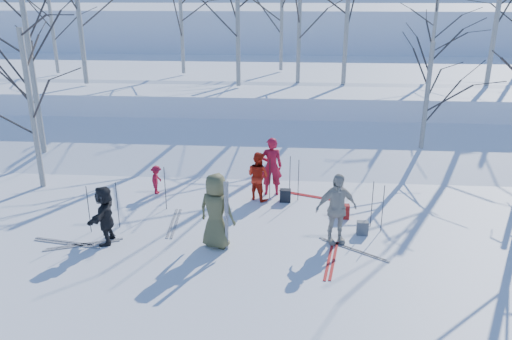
# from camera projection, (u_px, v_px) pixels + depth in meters

# --- Properties ---
(ground) EXTENTS (120.00, 120.00, 0.00)m
(ground) POSITION_uv_depth(u_px,v_px,m) (252.00, 234.00, 13.50)
(ground) COLOR white
(ground) RESTS_ON ground
(snow_ramp) EXTENTS (70.00, 9.49, 4.12)m
(snow_ramp) POSITION_uv_depth(u_px,v_px,m) (267.00, 151.00, 20.03)
(snow_ramp) COLOR white
(snow_ramp) RESTS_ON ground
(snow_plateau) EXTENTS (70.00, 18.00, 2.20)m
(snow_plateau) POSITION_uv_depth(u_px,v_px,m) (277.00, 86.00, 29.14)
(snow_plateau) COLOR white
(snow_plateau) RESTS_ON ground
(far_hill) EXTENTS (90.00, 30.00, 6.00)m
(far_hill) POSITION_uv_depth(u_px,v_px,m) (285.00, 38.00, 48.53)
(far_hill) COLOR white
(far_hill) RESTS_ON ground
(skier_olive_center) EXTENTS (1.12, 0.92, 1.97)m
(skier_olive_center) POSITION_uv_depth(u_px,v_px,m) (216.00, 211.00, 12.52)
(skier_olive_center) COLOR brown
(skier_olive_center) RESTS_ON ground
(skier_red_north) EXTENTS (0.72, 0.50, 1.90)m
(skier_red_north) POSITION_uv_depth(u_px,v_px,m) (271.00, 166.00, 15.86)
(skier_red_north) COLOR #AD1028
(skier_red_north) RESTS_ON ground
(skier_redor_behind) EXTENTS (0.95, 0.91, 1.55)m
(skier_redor_behind) POSITION_uv_depth(u_px,v_px,m) (258.00, 176.00, 15.52)
(skier_redor_behind) COLOR red
(skier_redor_behind) RESTS_ON ground
(skier_red_seated) EXTENTS (0.41, 0.64, 0.94)m
(skier_red_seated) POSITION_uv_depth(u_px,v_px,m) (157.00, 180.00, 16.07)
(skier_red_seated) COLOR #AD1028
(skier_red_seated) RESTS_ON ground
(skier_cream_east) EXTENTS (1.20, 0.79, 1.90)m
(skier_cream_east) POSITION_uv_depth(u_px,v_px,m) (336.00, 209.00, 12.73)
(skier_cream_east) COLOR beige
(skier_cream_east) RESTS_ON ground
(skier_grey_west) EXTENTS (0.52, 1.47, 1.56)m
(skier_grey_west) POSITION_uv_depth(u_px,v_px,m) (105.00, 215.00, 12.79)
(skier_grey_west) COLOR black
(skier_grey_west) RESTS_ON ground
(dog) EXTENTS (0.41, 0.62, 0.49)m
(dog) POSITION_uv_depth(u_px,v_px,m) (339.00, 206.00, 14.65)
(dog) COLOR black
(dog) RESTS_ON ground
(upright_ski_left) EXTENTS (0.07, 0.16, 1.90)m
(upright_ski_left) POSITION_uv_depth(u_px,v_px,m) (226.00, 216.00, 12.30)
(upright_ski_left) COLOR silver
(upright_ski_left) RESTS_ON ground
(upright_ski_right) EXTENTS (0.14, 0.23, 1.89)m
(upright_ski_right) POSITION_uv_depth(u_px,v_px,m) (227.00, 216.00, 12.33)
(upright_ski_right) COLOR silver
(upright_ski_right) RESTS_ON ground
(ski_pair_a) EXTENTS (1.98, 2.09, 0.02)m
(ski_pair_a) POSITION_uv_depth(u_px,v_px,m) (353.00, 249.00, 12.65)
(ski_pair_a) COLOR silver
(ski_pair_a) RESTS_ON ground
(ski_pair_b) EXTENTS (0.82, 1.96, 0.02)m
(ski_pair_b) POSITION_uv_depth(u_px,v_px,m) (331.00, 260.00, 12.14)
(ski_pair_b) COLOR #B41919
(ski_pair_b) RESTS_ON ground
(ski_pair_c) EXTENTS (0.53, 1.93, 0.02)m
(ski_pair_c) POSITION_uv_depth(u_px,v_px,m) (174.00, 223.00, 14.11)
(ski_pair_c) COLOR silver
(ski_pair_c) RESTS_ON ground
(ski_pair_d) EXTENTS (0.82, 1.97, 0.02)m
(ski_pair_d) POSITION_uv_depth(u_px,v_px,m) (67.00, 243.00, 12.99)
(ski_pair_d) COLOR silver
(ski_pair_d) RESTS_ON ground
(ski_pair_e) EXTENTS (1.44, 2.03, 0.02)m
(ski_pair_e) POSITION_uv_depth(u_px,v_px,m) (307.00, 196.00, 16.02)
(ski_pair_e) COLOR #B41919
(ski_pair_e) RESTS_ON ground
(ski_pair_f) EXTENTS (1.53, 2.04, 0.02)m
(ski_pair_f) POSITION_uv_depth(u_px,v_px,m) (84.00, 245.00, 12.89)
(ski_pair_f) COLOR silver
(ski_pair_f) RESTS_ON ground
(ski_pole_a) EXTENTS (0.02, 0.02, 1.34)m
(ski_pole_a) POSITION_uv_depth(u_px,v_px,m) (89.00, 210.00, 13.37)
(ski_pole_a) COLOR black
(ski_pole_a) RESTS_ON ground
(ski_pole_b) EXTENTS (0.02, 0.02, 1.34)m
(ski_pole_b) POSITION_uv_depth(u_px,v_px,m) (383.00, 209.00, 13.43)
(ski_pole_b) COLOR black
(ski_pole_b) RESTS_ON ground
(ski_pole_c) EXTENTS (0.02, 0.02, 1.34)m
(ski_pole_c) POSITION_uv_depth(u_px,v_px,m) (106.00, 213.00, 13.14)
(ski_pole_c) COLOR black
(ski_pole_c) RESTS_ON ground
(ski_pole_d) EXTENTS (0.02, 0.02, 1.34)m
(ski_pole_d) POSITION_uv_depth(u_px,v_px,m) (118.00, 205.00, 13.65)
(ski_pole_d) COLOR black
(ski_pole_d) RESTS_ON ground
(ski_pole_e) EXTENTS (0.02, 0.02, 1.34)m
(ski_pole_e) POSITION_uv_depth(u_px,v_px,m) (372.00, 204.00, 13.71)
(ski_pole_e) COLOR black
(ski_pole_e) RESTS_ON ground
(ski_pole_f) EXTENTS (0.02, 0.02, 1.34)m
(ski_pole_f) POSITION_uv_depth(u_px,v_px,m) (165.00, 188.00, 14.83)
(ski_pole_f) COLOR black
(ski_pole_f) RESTS_ON ground
(ski_pole_g) EXTENTS (0.02, 0.02, 1.34)m
(ski_pole_g) POSITION_uv_depth(u_px,v_px,m) (290.00, 176.00, 15.81)
(ski_pole_g) COLOR black
(ski_pole_g) RESTS_ON ground
(ski_pole_h) EXTENTS (0.02, 0.02, 1.34)m
(ski_pole_h) POSITION_uv_depth(u_px,v_px,m) (298.00, 180.00, 15.45)
(ski_pole_h) COLOR black
(ski_pole_h) RESTS_ON ground
(ski_pole_i) EXTENTS (0.02, 0.02, 1.34)m
(ski_pole_i) POSITION_uv_depth(u_px,v_px,m) (270.00, 179.00, 15.60)
(ski_pole_i) COLOR black
(ski_pole_i) RESTS_ON ground
(backpack_red) EXTENTS (0.32, 0.22, 0.42)m
(backpack_red) POSITION_uv_depth(u_px,v_px,m) (344.00, 211.00, 14.36)
(backpack_red) COLOR maroon
(backpack_red) RESTS_ON ground
(backpack_grey) EXTENTS (0.30, 0.20, 0.38)m
(backpack_grey) POSITION_uv_depth(u_px,v_px,m) (362.00, 228.00, 13.40)
(backpack_grey) COLOR #56595E
(backpack_grey) RESTS_ON ground
(backpack_dark) EXTENTS (0.34, 0.24, 0.40)m
(backpack_dark) POSITION_uv_depth(u_px,v_px,m) (285.00, 196.00, 15.52)
(backpack_dark) COLOR black
(backpack_dark) RESTS_ON ground
(birch_plateau_a) EXTENTS (4.56, 4.56, 5.66)m
(birch_plateau_a) POSITION_uv_depth(u_px,v_px,m) (299.00, 19.00, 22.38)
(birch_plateau_a) COLOR silver
(birch_plateau_a) RESTS_ON snow_plateau
(birch_plateau_b) EXTENTS (3.29, 3.29, 3.85)m
(birch_plateau_b) POSITION_uv_depth(u_px,v_px,m) (433.00, 39.00, 23.24)
(birch_plateau_b) COLOR silver
(birch_plateau_b) RESTS_ON snow_plateau
(birch_plateau_c) EXTENTS (4.82, 4.82, 6.04)m
(birch_plateau_c) POSITION_uv_depth(u_px,v_px,m) (238.00, 16.00, 21.52)
(birch_plateau_c) COLOR silver
(birch_plateau_c) RESTS_ON snow_plateau
(birch_plateau_d) EXTENTS (3.88, 3.88, 4.69)m
(birch_plateau_d) POSITION_uv_depth(u_px,v_px,m) (52.00, 26.00, 25.35)
(birch_plateau_d) COLOR silver
(birch_plateau_d) RESTS_ON snow_plateau
(birch_plateau_e) EXTENTS (4.37, 4.37, 5.39)m
(birch_plateau_e) POSITION_uv_depth(u_px,v_px,m) (282.00, 18.00, 26.23)
(birch_plateau_e) COLOR silver
(birch_plateau_e) RESTS_ON snow_plateau
(birch_plateau_f) EXTENTS (5.71, 5.71, 7.30)m
(birch_plateau_f) POSITION_uv_depth(u_px,v_px,m) (499.00, 0.00, 21.47)
(birch_plateau_f) COLOR silver
(birch_plateau_f) RESTS_ON snow_plateau
(birch_plateau_g) EXTENTS (5.15, 5.15, 6.50)m
(birch_plateau_g) POSITION_uv_depth(u_px,v_px,m) (347.00, 10.00, 21.96)
(birch_plateau_g) COLOR silver
(birch_plateau_g) RESTS_ON snow_plateau
(birch_plateau_i) EXTENTS (5.57, 5.57, 7.10)m
(birch_plateau_i) POSITION_uv_depth(u_px,v_px,m) (77.00, 3.00, 21.90)
(birch_plateau_i) COLOR silver
(birch_plateau_i) RESTS_ON snow_plateau
(birch_plateau_j) EXTENTS (4.23, 4.23, 5.18)m
(birch_plateau_j) POSITION_uv_depth(u_px,v_px,m) (181.00, 22.00, 25.18)
(birch_plateau_j) COLOR silver
(birch_plateau_j) RESTS_ON snow_plateau
(birch_edge_a) EXTENTS (4.22, 4.22, 5.17)m
(birch_edge_a) POSITION_uv_depth(u_px,v_px,m) (32.00, 111.00, 15.96)
(birch_edge_a) COLOR silver
(birch_edge_a) RESTS_ON ground
(birch_edge_d) EXTENTS (5.04, 5.04, 6.34)m
(birch_edge_d) POSITION_uv_depth(u_px,v_px,m) (34.00, 80.00, 18.20)
(birch_edge_d) COLOR silver
(birch_edge_d) RESTS_ON ground
(birch_edge_e) EXTENTS (3.78, 3.78, 4.54)m
(birch_edge_e) POSITION_uv_depth(u_px,v_px,m) (426.00, 106.00, 18.22)
(birch_edge_e) COLOR silver
(birch_edge_e) RESTS_ON ground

